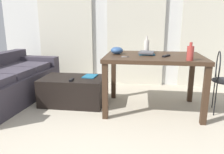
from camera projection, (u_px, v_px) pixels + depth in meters
The scene contains 15 objects.
ground_plane at pixel (127, 128), 2.61m from camera, with size 7.84×7.84×0.00m, color #B2A893.
wall_back at pixel (136, 16), 4.24m from camera, with size 5.52×0.10×2.70m, color silver.
curtains at pixel (136, 27), 4.21m from camera, with size 3.93×0.03×2.28m.
couch at pixel (5, 83), 3.43m from camera, with size 1.02×1.96×0.72m.
coffee_table at pixel (73, 91), 3.36m from camera, with size 0.94×0.59×0.41m.
craft_table at pixel (154, 63), 3.02m from camera, with size 1.32×0.92×0.79m.
wire_chair at pixel (223, 75), 2.94m from camera, with size 0.41×0.43×0.86m.
bottle_near at pixel (190, 53), 2.58m from camera, with size 0.08×0.08×0.21m.
bottle_far at pixel (146, 46), 3.27m from camera, with size 0.08×0.08×0.24m.
bowl at pixel (117, 50), 3.11m from camera, with size 0.18×0.18×0.10m, color #2D4C7A.
book_stack at pixel (146, 53), 3.06m from camera, with size 0.23×0.27×0.04m.
tv_remote_on_table at pixel (166, 56), 2.88m from camera, with size 0.04×0.17×0.02m, color black.
scissors at pixel (126, 57), 2.85m from camera, with size 0.11×0.05×0.00m.
tv_remote_primary at pixel (72, 80), 3.14m from camera, with size 0.04×0.15×0.02m, color black.
magazine at pixel (90, 76), 3.37m from camera, with size 0.19×0.25×0.01m, color #1E668C.
Camera 1 is at (0.15, -1.15, 1.23)m, focal length 35.01 mm.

